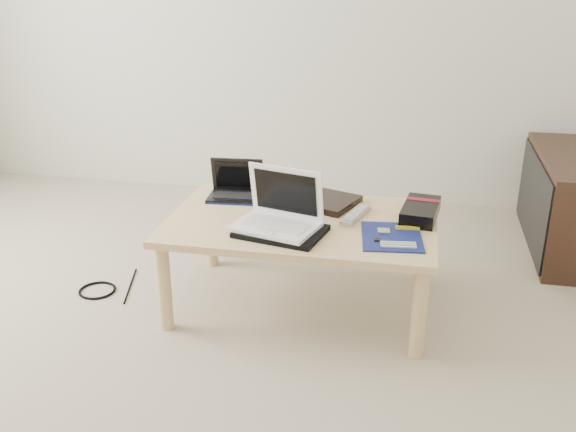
% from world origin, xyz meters
% --- Properties ---
extents(ground, '(4.00, 4.00, 0.00)m').
position_xyz_m(ground, '(0.00, 0.00, 0.00)').
color(ground, '#B6AA93').
rests_on(ground, ground).
extents(coffee_table, '(1.10, 0.70, 0.40)m').
position_xyz_m(coffee_table, '(0.52, 0.59, 0.35)').
color(coffee_table, '#D5BB80').
rests_on(coffee_table, ground).
extents(media_cabinet, '(0.41, 0.90, 0.50)m').
position_xyz_m(media_cabinet, '(1.77, 1.45, 0.25)').
color(media_cabinet, '#352115').
rests_on(media_cabinet, ground).
extents(book, '(0.35, 0.32, 0.03)m').
position_xyz_m(book, '(0.57, 0.79, 0.41)').
color(book, black).
rests_on(book, coffee_table).
extents(netbook, '(0.25, 0.19, 0.17)m').
position_xyz_m(netbook, '(0.18, 0.80, 0.44)').
color(netbook, black).
rests_on(netbook, coffee_table).
extents(tablet, '(0.26, 0.22, 0.01)m').
position_xyz_m(tablet, '(0.44, 0.68, 0.41)').
color(tablet, black).
rests_on(tablet, coffee_table).
extents(remote, '(0.11, 0.24, 0.02)m').
position_xyz_m(remote, '(0.74, 0.66, 0.41)').
color(remote, '#B5B4B9').
rests_on(remote, coffee_table).
extents(neoprene_sleeve, '(0.37, 0.30, 0.02)m').
position_xyz_m(neoprene_sleeve, '(0.47, 0.43, 0.41)').
color(neoprene_sleeve, black).
rests_on(neoprene_sleeve, coffee_table).
extents(white_laptop, '(0.36, 0.30, 0.23)m').
position_xyz_m(white_laptop, '(0.45, 0.46, 0.47)').
color(white_laptop, white).
rests_on(white_laptop, neoprene_sleeve).
extents(motherboard, '(0.26, 0.31, 0.01)m').
position_xyz_m(motherboard, '(0.90, 0.48, 0.40)').
color(motherboard, '#0C1D52').
rests_on(motherboard, coffee_table).
extents(gpu_box, '(0.17, 0.29, 0.06)m').
position_xyz_m(gpu_box, '(1.00, 0.71, 0.43)').
color(gpu_box, black).
rests_on(gpu_box, coffee_table).
extents(cable_coil, '(0.13, 0.13, 0.01)m').
position_xyz_m(cable_coil, '(0.43, 0.55, 0.41)').
color(cable_coil, black).
rests_on(cable_coil, coffee_table).
extents(floor_cable_coil, '(0.19, 0.19, 0.01)m').
position_xyz_m(floor_cable_coil, '(-0.40, 0.52, 0.01)').
color(floor_cable_coil, black).
rests_on(floor_cable_coil, ground).
extents(floor_cable_trail, '(0.10, 0.33, 0.01)m').
position_xyz_m(floor_cable_trail, '(-0.28, 0.59, 0.00)').
color(floor_cable_trail, black).
rests_on(floor_cable_trail, ground).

